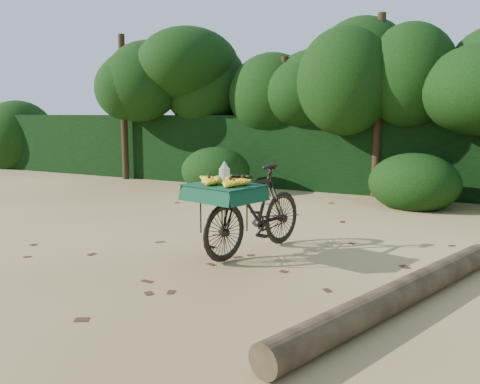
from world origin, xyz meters
The scene contains 7 objects.
ground centered at (0.00, 0.00, 0.00)m, with size 80.00×80.00×0.00m, color tan.
vendor_bicycle centered at (0.14, -0.06, 0.60)m, with size 1.13×2.03×1.18m.
fallen_log centered at (2.25, -1.17, 0.14)m, with size 0.28×0.28×3.85m, color brown.
hedge_backdrop centered at (0.00, 6.30, 0.90)m, with size 26.00×1.80×1.80m, color black.
tree_row centered at (-0.65, 5.50, 2.00)m, with size 14.50×2.00×4.00m, color black, non-canonical shape.
bush_clumps centered at (0.50, 4.30, 0.45)m, with size 8.80×1.70×0.90m, color black, non-canonical shape.
leaf_litter centered at (0.00, 0.65, 0.01)m, with size 7.00×7.30×0.01m, color #482613, non-canonical shape.
Camera 1 is at (3.05, -5.99, 1.84)m, focal length 38.00 mm.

